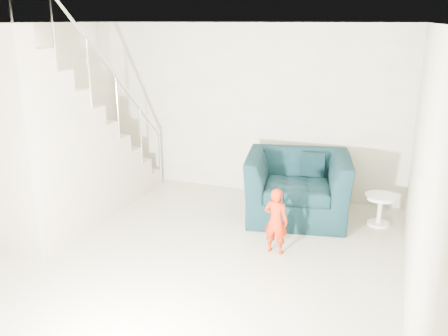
# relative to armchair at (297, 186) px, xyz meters

# --- Properties ---
(floor) EXTENTS (5.50, 5.50, 0.00)m
(floor) POSITION_rel_armchair_xyz_m (-1.01, -1.90, -0.46)
(floor) COLOR tan
(floor) RESTS_ON ground
(ceiling) EXTENTS (5.50, 5.50, 0.00)m
(ceiling) POSITION_rel_armchair_xyz_m (-1.01, -1.90, 2.24)
(ceiling) COLOR silver
(ceiling) RESTS_ON back_wall
(back_wall) EXTENTS (5.00, 0.00, 5.00)m
(back_wall) POSITION_rel_armchair_xyz_m (-1.01, 0.85, 0.89)
(back_wall) COLOR #A7A188
(back_wall) RESTS_ON floor
(right_wall) EXTENTS (0.00, 5.50, 5.50)m
(right_wall) POSITION_rel_armchair_xyz_m (1.49, -1.90, 0.89)
(right_wall) COLOR #A7A188
(right_wall) RESTS_ON floor
(armchair) EXTENTS (1.64, 1.49, 0.93)m
(armchair) POSITION_rel_armchair_xyz_m (0.00, 0.00, 0.00)
(armchair) COLOR black
(armchair) RESTS_ON floor
(toddler) EXTENTS (0.32, 0.23, 0.83)m
(toddler) POSITION_rel_armchair_xyz_m (-0.01, -1.19, -0.05)
(toddler) COLOR #AA1005
(toddler) RESTS_ON floor
(side_table) EXTENTS (0.44, 0.44, 0.44)m
(side_table) POSITION_rel_armchair_xyz_m (1.14, 0.12, -0.17)
(side_table) COLOR white
(side_table) RESTS_ON floor
(staircase) EXTENTS (1.02, 3.03, 3.62)m
(staircase) POSITION_rel_armchair_xyz_m (-3.01, -1.34, 0.48)
(staircase) COLOR #ADA089
(staircase) RESTS_ON floor
(cushion) EXTENTS (0.36, 0.17, 0.36)m
(cushion) POSITION_rel_armchair_xyz_m (0.15, 0.33, 0.25)
(cushion) COLOR black
(cushion) RESTS_ON armchair
(throw) EXTENTS (0.05, 0.54, 0.60)m
(throw) POSITION_rel_armchair_xyz_m (-0.60, 0.01, 0.12)
(throw) COLOR black
(throw) RESTS_ON armchair
(phone) EXTENTS (0.02, 0.05, 0.10)m
(phone) POSITION_rel_armchair_xyz_m (0.07, -1.23, 0.26)
(phone) COLOR black
(phone) RESTS_ON toddler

